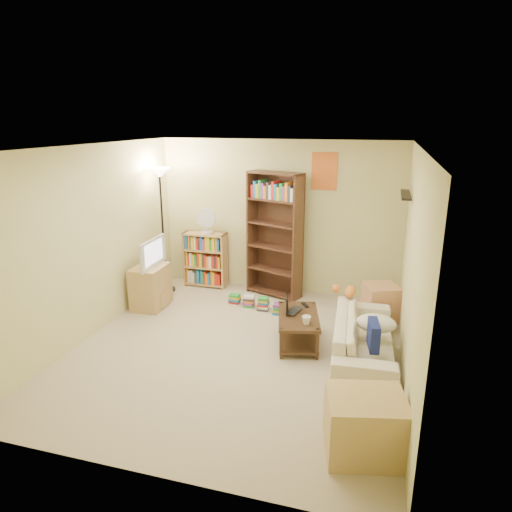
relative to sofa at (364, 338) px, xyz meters
name	(u,v)px	position (x,y,z in m)	size (l,w,h in m)	color
room	(236,224)	(-1.55, -0.20, 1.36)	(4.50, 4.54, 2.52)	#BCA58D
sofa	(364,338)	(0.00, 0.00, 0.00)	(0.80, 1.83, 0.52)	beige
navy_pillow	(373,335)	(0.11, -0.38, 0.24)	(0.34, 0.10, 0.31)	navy
cream_blanket	(376,323)	(0.13, 0.05, 0.19)	(0.48, 0.34, 0.21)	silver
tabby_cat	(348,291)	(-0.27, 0.67, 0.33)	(0.41, 0.17, 0.14)	orange
coffee_table	(298,325)	(-0.83, 0.14, 0.00)	(0.70, 1.00, 0.40)	#3B2716
laptop	(297,312)	(-0.86, 0.20, 0.15)	(0.26, 0.35, 0.02)	black
laptop_screen	(287,304)	(-0.99, 0.17, 0.26)	(0.01, 0.30, 0.20)	white
mug	(306,320)	(-0.69, -0.10, 0.19)	(0.14, 0.14, 0.10)	white
tv_remote	(305,305)	(-0.81, 0.45, 0.15)	(0.05, 0.16, 0.02)	black
tv_stand	(151,287)	(-3.25, 0.72, 0.07)	(0.44, 0.61, 0.66)	tan
television	(148,253)	(-3.25, 0.72, 0.61)	(0.12, 0.75, 0.43)	black
tall_bookshelf	(274,232)	(-1.55, 1.75, 0.81)	(0.96, 0.59, 2.02)	#492C1C
short_bookshelf	(206,260)	(-2.79, 1.85, 0.21)	(0.73, 0.29, 0.94)	tan
desk_fan	(206,220)	(-2.74, 1.80, 0.91)	(0.33, 0.19, 0.45)	silver
floor_lamp	(161,194)	(-3.35, 1.42, 1.38)	(0.35, 0.35, 2.06)	black
side_table	(381,302)	(0.17, 1.23, 0.00)	(0.45, 0.45, 0.52)	tan
end_cabinet	(365,425)	(0.10, -1.70, 0.01)	(0.66, 0.55, 0.55)	tan
book_stacks	(257,303)	(-1.65, 1.09, -0.17)	(0.94, 0.37, 0.21)	red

